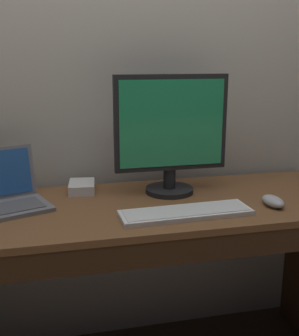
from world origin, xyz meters
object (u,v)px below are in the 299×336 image
(external_monitor, at_px, (171,134))
(external_drive_box, at_px, (82,187))
(wired_keyboard, at_px, (186,213))
(computer_mouse, at_px, (273,201))
(laptop_space_gray, at_px, (1,199))

(external_monitor, height_order, external_drive_box, external_monitor)
(external_drive_box, bearing_deg, external_monitor, -16.79)
(wired_keyboard, bearing_deg, external_monitor, 86.95)
(external_monitor, height_order, computer_mouse, external_monitor)
(external_drive_box, bearing_deg, computer_mouse, -26.87)
(external_monitor, relative_size, wired_keyboard, 1.01)
(external_monitor, distance_m, external_drive_box, 0.44)
(computer_mouse, bearing_deg, wired_keyboard, 175.22)
(laptop_space_gray, height_order, external_monitor, external_monitor)
(laptop_space_gray, height_order, computer_mouse, laptop_space_gray)
(computer_mouse, relative_size, external_drive_box, 0.76)
(wired_keyboard, xyz_separation_m, computer_mouse, (0.35, 0.01, 0.01))
(wired_keyboard, height_order, computer_mouse, computer_mouse)
(external_drive_box, bearing_deg, wired_keyboard, -46.58)
(laptop_space_gray, distance_m, wired_keyboard, 0.68)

